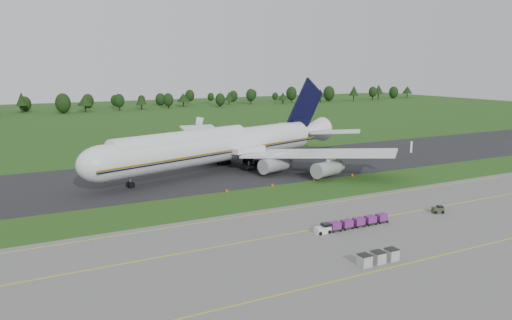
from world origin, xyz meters
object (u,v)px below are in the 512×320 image
utility_cart (438,210)px  edge_markers (294,183)px  aircraft (221,145)px  baggage_train (351,223)px  uld_row (378,257)px

utility_cart → edge_markers: size_ratio=0.07×
aircraft → baggage_train: aircraft is taller
baggage_train → utility_cart: bearing=-1.5°
aircraft → utility_cart: bearing=-69.7°
edge_markers → aircraft: bearing=111.5°
aircraft → edge_markers: (8.53, -21.63, -6.34)m
baggage_train → edge_markers: baggage_train is taller
utility_cart → aircraft: bearing=110.3°
utility_cart → uld_row: (-25.66, -13.17, 0.28)m
baggage_train → utility_cart: baggage_train is taller
aircraft → baggage_train: size_ratio=5.62×
baggage_train → uld_row: bearing=-114.2°
utility_cart → baggage_train: bearing=178.5°
edge_markers → utility_cart: bearing=-70.6°
aircraft → uld_row: aircraft is taller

